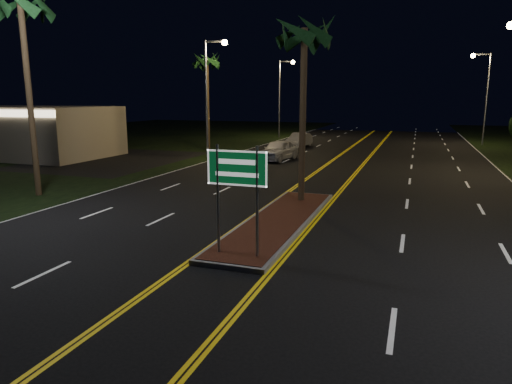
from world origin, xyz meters
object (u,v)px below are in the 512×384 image
at_px(commercial_building, 20,131).
at_px(streetlight_left_mid, 211,85).
at_px(palm_left_far, 207,62).
at_px(median_island, 279,221).
at_px(palm_median, 304,34).
at_px(car_far, 299,139).
at_px(car_near, 278,148).
at_px(highway_sign, 237,178).
at_px(palm_left_near, 20,6).
at_px(streetlight_right_far, 484,88).
at_px(streetlight_left_far, 283,90).

xyz_separation_m(commercial_building, streetlight_left_mid, (15.39, 4.01, 3.65)).
relative_size(commercial_building, palm_left_far, 1.70).
distance_m(median_island, commercial_building, 29.13).
xyz_separation_m(palm_median, car_far, (-6.00, 23.58, -6.47)).
xyz_separation_m(palm_left_far, car_near, (7.62, -3.80, -6.85)).
distance_m(highway_sign, car_far, 31.90).
bearing_deg(palm_left_far, palm_left_near, -89.14).
height_order(palm_median, car_far, palm_median).
height_order(highway_sign, commercial_building, commercial_building).
distance_m(streetlight_right_far, palm_median, 33.28).
height_order(median_island, palm_median, palm_median).
bearing_deg(streetlight_left_mid, streetlight_right_far, 40.30).
bearing_deg(palm_left_near, palm_median, 11.31).
bearing_deg(streetlight_left_mid, streetlight_left_far, 90.00).
bearing_deg(car_near, median_island, -64.49).
relative_size(highway_sign, palm_median, 0.39).
bearing_deg(car_far, palm_left_near, -99.70).
bearing_deg(streetlight_left_far, palm_median, -72.42).
bearing_deg(highway_sign, commercial_building, 146.52).
relative_size(streetlight_left_mid, palm_left_near, 0.92).
bearing_deg(palm_left_far, palm_median, -53.82).
bearing_deg(car_far, palm_left_far, -133.90).
xyz_separation_m(palm_median, car_near, (-5.18, 13.70, -6.38)).
height_order(streetlight_right_far, palm_left_far, streetlight_right_far).
relative_size(streetlight_left_mid, palm_left_far, 1.02).
relative_size(streetlight_left_far, car_near, 1.67).
xyz_separation_m(streetlight_left_far, palm_left_near, (-1.89, -36.00, 3.02)).
distance_m(highway_sign, car_near, 22.07).
xyz_separation_m(streetlight_left_mid, palm_left_far, (-2.19, 4.00, 2.09)).
bearing_deg(palm_median, commercial_building, 159.95).
height_order(streetlight_left_mid, car_far, streetlight_left_mid).
distance_m(streetlight_right_far, car_near, 24.27).
distance_m(streetlight_left_far, palm_median, 35.18).
bearing_deg(median_island, car_far, 102.49).
xyz_separation_m(streetlight_left_far, palm_median, (10.61, -33.50, 1.62)).
height_order(median_island, highway_sign, highway_sign).
height_order(median_island, palm_left_far, palm_left_far).
relative_size(median_island, car_far, 2.13).
xyz_separation_m(streetlight_left_mid, streetlight_left_far, (0.00, 20.00, 0.00)).
bearing_deg(median_island, streetlight_left_mid, 121.98).
height_order(palm_left_far, car_far, palm_left_far).
bearing_deg(streetlight_left_far, car_near, -74.66).
bearing_deg(commercial_building, streetlight_left_far, 57.35).
bearing_deg(palm_median, median_island, -90.00).
distance_m(median_island, streetlight_left_far, 38.89).
relative_size(streetlight_right_far, car_far, 1.87).
xyz_separation_m(streetlight_left_far, streetlight_right_far, (21.23, -2.00, 0.00)).
relative_size(streetlight_left_mid, car_near, 1.67).
bearing_deg(median_island, commercial_building, 153.45).
relative_size(commercial_building, streetlight_right_far, 1.67).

